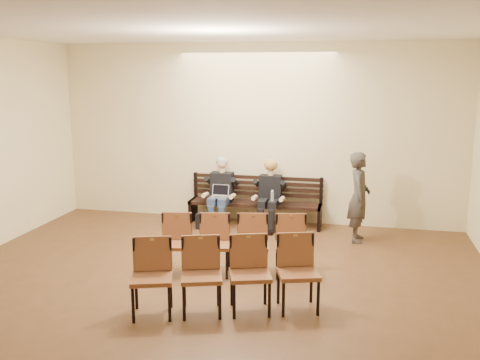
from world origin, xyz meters
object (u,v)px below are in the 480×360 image
object	(u,v)px
passerby	(359,190)
chair_row_front	(233,246)
seated_man	(221,192)
water_bottle	(272,202)
chair_row_back	(226,276)
seated_woman	(270,197)
laptop	(219,198)
bag	(208,221)
bench	(255,213)

from	to	relation	value
passerby	chair_row_front	xyz separation A→B (m)	(-1.78, -2.05, -0.47)
seated_man	chair_row_front	distance (m)	2.67
water_bottle	chair_row_back	world-z (taller)	chair_row_back
seated_woman	seated_man	bearing A→B (deg)	180.00
laptop	chair_row_front	distance (m)	2.49
water_bottle	passerby	world-z (taller)	passerby
seated_man	chair_row_front	world-z (taller)	seated_man
bag	chair_row_back	size ratio (longest dim) A/B	0.18
bag	chair_row_back	distance (m)	3.63
bag	water_bottle	bearing A→B (deg)	6.79
chair_row_front	laptop	bearing A→B (deg)	99.17
seated_woman	chair_row_front	bearing A→B (deg)	-92.65
passerby	bench	bearing A→B (deg)	73.78
laptop	passerby	xyz separation A→B (m)	(2.61, -0.29, 0.34)
water_bottle	bag	size ratio (longest dim) A/B	0.51
bench	seated_woman	world-z (taller)	seated_woman
seated_woman	passerby	xyz separation A→B (m)	(1.66, -0.48, 0.31)
bag	seated_woman	bearing A→B (deg)	17.97
seated_man	laptop	bearing A→B (deg)	-87.27
seated_man	water_bottle	distance (m)	1.07
laptop	seated_man	bearing A→B (deg)	105.69
laptop	water_bottle	world-z (taller)	laptop
bench	passerby	size ratio (longest dim) A/B	1.42
seated_man	water_bottle	size ratio (longest dim) A/B	6.23
seated_woman	bag	xyz separation A→B (m)	(-1.11, -0.36, -0.46)
bench	bag	size ratio (longest dim) A/B	6.37
passerby	chair_row_back	world-z (taller)	passerby
seated_woman	chair_row_back	distance (m)	3.77
seated_man	laptop	world-z (taller)	seated_man
passerby	chair_row_front	world-z (taller)	passerby
water_bottle	bag	bearing A→B (deg)	-173.21
passerby	seated_woman	bearing A→B (deg)	74.60
bench	chair_row_front	bearing A→B (deg)	-85.85
chair_row_front	bag	bearing A→B (deg)	104.28
passerby	chair_row_back	bearing A→B (deg)	155.19
chair_row_back	chair_row_front	bearing A→B (deg)	81.60
seated_woman	bag	world-z (taller)	seated_woman
bench	seated_man	world-z (taller)	seated_man
seated_man	chair_row_front	bearing A→B (deg)	-71.60
bench	passerby	bearing A→B (deg)	-16.95
seated_woman	laptop	world-z (taller)	seated_woman
seated_man	seated_woman	distance (m)	0.96
bench	chair_row_back	bearing A→B (deg)	-84.19
seated_man	seated_woman	size ratio (longest dim) A/B	1.06
water_bottle	passerby	xyz separation A→B (m)	(1.57, -0.26, 0.36)
water_bottle	passerby	distance (m)	1.63
chair_row_back	bag	bearing A→B (deg)	91.67
seated_woman	bag	distance (m)	1.26
chair_row_front	chair_row_back	size ratio (longest dim) A/B	0.94
seated_woman	bag	bearing A→B (deg)	-162.03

